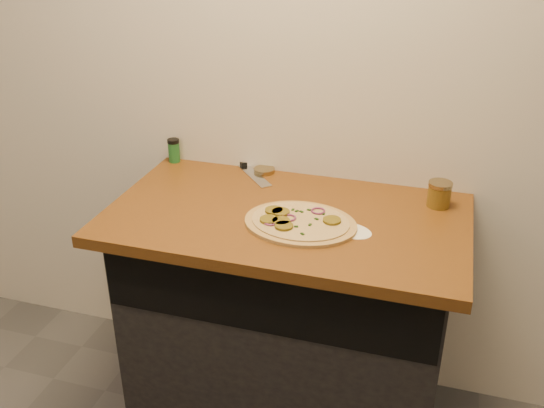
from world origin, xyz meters
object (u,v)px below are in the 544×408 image
(pizza, at_px, (299,222))
(salsa_jar, at_px, (439,194))
(spice_shaker, at_px, (174,150))
(chefs_knife, at_px, (246,167))

(pizza, relative_size, salsa_jar, 4.31)
(spice_shaker, bearing_deg, salsa_jar, -5.62)
(pizza, xyz_separation_m, chefs_knife, (-0.31, 0.38, -0.00))
(pizza, distance_m, spice_shaker, 0.71)
(chefs_knife, height_order, spice_shaker, spice_shaker)
(salsa_jar, bearing_deg, spice_shaker, 174.38)
(chefs_knife, bearing_deg, spice_shaker, -177.23)
(pizza, bearing_deg, chefs_knife, 129.24)
(salsa_jar, bearing_deg, chefs_knife, 171.05)
(pizza, relative_size, chefs_knife, 1.40)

